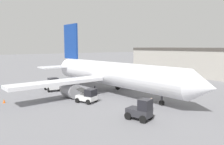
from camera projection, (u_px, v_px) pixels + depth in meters
ground_plane at (112, 93)px, 37.46m from camera, size 400.00×400.00×0.00m
airplane at (108, 73)px, 37.82m from camera, size 36.49×33.32×12.65m
ground_crew_worker at (151, 104)px, 26.96m from camera, size 0.36×0.36×1.63m
baggage_tug at (141, 110)px, 23.58m from camera, size 2.96×2.27×2.37m
belt_loader_truck at (88, 96)px, 30.94m from camera, size 3.13×2.71×1.99m
pushback_tug at (52, 85)px, 39.11m from camera, size 3.60×2.58×2.42m
safety_cone_near at (4, 101)px, 30.75m from camera, size 0.36×0.36×0.55m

